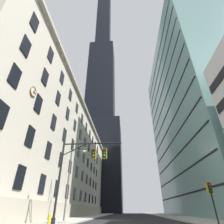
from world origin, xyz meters
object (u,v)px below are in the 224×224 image
at_px(traffic_signal_mast, 84,163).
at_px(traffic_light_near_right, 210,190).
at_px(fire_hydrant, 49,218).
at_px(street_lamppost, 71,176).

height_order(traffic_signal_mast, traffic_light_near_right, traffic_signal_mast).
relative_size(traffic_signal_mast, traffic_light_near_right, 2.13).
bearing_deg(traffic_light_near_right, fire_hydrant, -175.07).
xyz_separation_m(traffic_light_near_right, fire_hydrant, (-15.13, -1.30, -2.32)).
height_order(traffic_light_near_right, fire_hydrant, traffic_light_near_right).
distance_m(street_lamppost, fire_hydrant, 6.96).
bearing_deg(fire_hydrant, traffic_signal_mast, -9.90).
relative_size(street_lamppost, fire_hydrant, 9.90).
bearing_deg(fire_hydrant, street_lamppost, 91.15).
distance_m(traffic_signal_mast, street_lamppost, 6.59).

